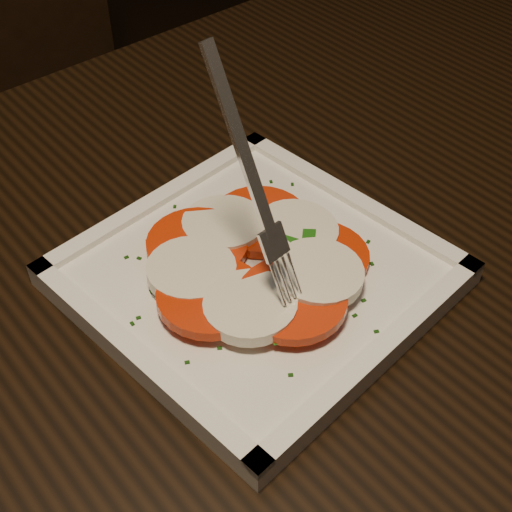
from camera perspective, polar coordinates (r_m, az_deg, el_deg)
name	(u,v)px	position (r m, az deg, el deg)	size (l,w,h in m)	color
ground	(162,484)	(1.32, -7.51, -17.61)	(6.00, 6.00, 0.00)	black
table	(276,358)	(0.64, 1.63, -8.19)	(1.29, 0.95, 0.75)	black
chair	(7,101)	(1.24, -19.29, 11.66)	(0.46, 0.46, 0.93)	black
plate	(256,277)	(0.56, 0.00, -1.66)	(0.25, 0.25, 0.01)	white
caprese_salad	(256,261)	(0.54, 0.00, -0.39)	(0.20, 0.20, 0.03)	red
fork	(241,172)	(0.47, -1.20, 6.73)	(0.03, 0.08, 0.17)	white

